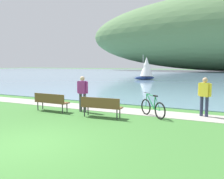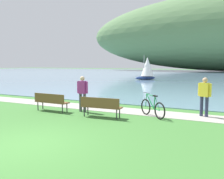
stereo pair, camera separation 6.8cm
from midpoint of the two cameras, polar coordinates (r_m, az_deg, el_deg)
name	(u,v)px [view 1 (the left image)]	position (r m, az deg, el deg)	size (l,w,h in m)	color
ground_plane	(27,144)	(7.61, -19.29, -11.95)	(200.00, 200.00, 0.00)	#3D7533
bay_water	(205,75)	(52.85, 20.67, 3.17)	(180.00, 80.00, 0.04)	#6B8EA8
shoreline_path	(116,110)	(12.34, 0.78, -4.70)	(60.00, 1.50, 0.01)	#A39E93
park_bench_near_camera	(51,101)	(12.19, -14.15, -2.56)	(1.81, 0.51, 0.88)	brown
park_bench_further_along	(101,106)	(10.51, -2.74, -3.74)	(1.83, 0.59, 0.88)	brown
bicycle_leaning_near_bench	(153,108)	(10.80, 9.22, -4.21)	(1.43, 1.13, 1.01)	black
person_at_shoreline	(205,94)	(11.37, 20.53, -1.05)	(0.57, 0.35, 1.71)	#282D47
person_on_the_grass	(83,91)	(11.80, -7.01, -0.46)	(0.61, 0.23, 1.71)	#4C4C51
sailboat_nearest_to_shore	(146,68)	(34.96, 7.88, 4.97)	(2.86, 2.70, 3.49)	navy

